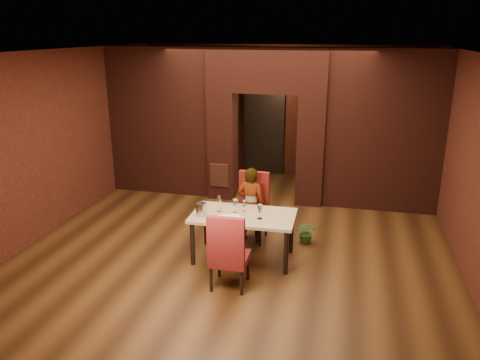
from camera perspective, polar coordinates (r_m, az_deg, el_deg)
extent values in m
plane|color=#4B2B12|center=(8.44, 0.58, -6.80)|extent=(8.00, 8.00, 0.00)
cube|color=silver|center=(7.68, 0.66, 15.46)|extent=(7.00, 8.00, 0.04)
cube|color=maroon|center=(11.77, 5.00, 8.36)|extent=(7.00, 0.04, 3.20)
cube|color=maroon|center=(4.33, -11.39, -8.82)|extent=(7.00, 0.04, 3.20)
cube|color=maroon|center=(9.31, -20.95, 4.76)|extent=(0.04, 8.00, 3.20)
cube|color=maroon|center=(7.93, 26.11, 1.99)|extent=(0.04, 8.00, 3.20)
cube|color=maroon|center=(10.13, -2.12, 4.28)|extent=(0.55, 0.55, 2.30)
cube|color=maroon|center=(9.81, 8.66, 3.64)|extent=(0.55, 0.55, 2.30)
cube|color=maroon|center=(9.67, 3.35, 13.23)|extent=(2.45, 0.55, 0.90)
cube|color=maroon|center=(10.50, -9.66, 7.03)|extent=(2.28, 0.35, 3.20)
cube|color=maroon|center=(9.70, 17.16, 5.62)|extent=(2.28, 0.35, 3.20)
cube|color=#9A492C|center=(10.01, -2.53, 0.56)|extent=(0.40, 0.03, 0.50)
cube|color=black|center=(11.88, 2.97, 5.79)|extent=(0.90, 0.08, 2.10)
cube|color=black|center=(11.84, 2.93, 5.75)|extent=(1.02, 0.04, 2.22)
cube|color=tan|center=(7.50, 0.41, -6.89)|extent=(1.64, 0.95, 0.76)
cube|color=maroon|center=(8.09, 1.32, -3.40)|extent=(0.56, 0.56, 1.18)
cube|color=maroon|center=(6.65, -1.26, -8.44)|extent=(0.53, 0.53, 1.14)
imported|color=white|center=(8.02, 1.32, -3.03)|extent=(0.51, 0.36, 1.33)
cube|color=silver|center=(7.27, -1.14, -4.46)|extent=(0.36, 0.34, 0.00)
cylinder|color=#A9A8B0|center=(7.31, -4.75, -3.56)|extent=(0.17, 0.17, 0.20)
cylinder|color=white|center=(7.43, -2.56, -2.88)|extent=(0.06, 0.06, 0.27)
imported|color=#336524|center=(8.17, 8.11, -6.28)|extent=(0.45, 0.41, 0.41)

